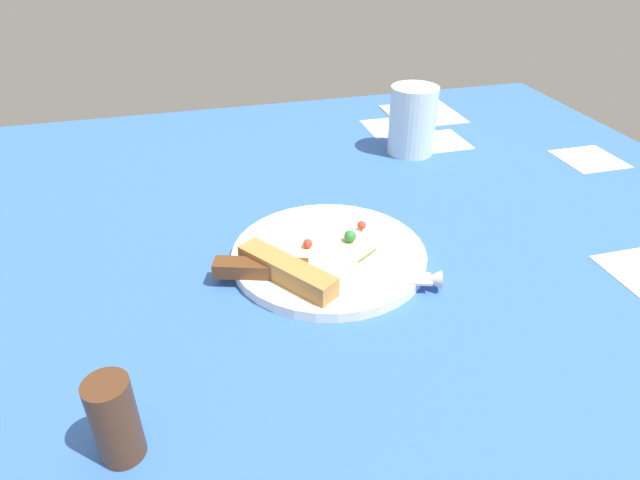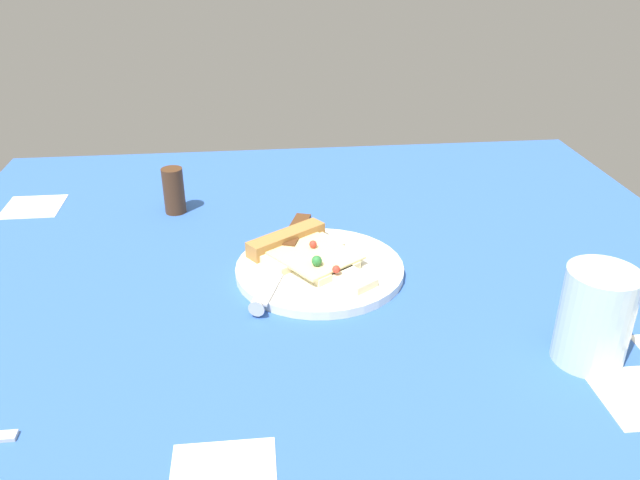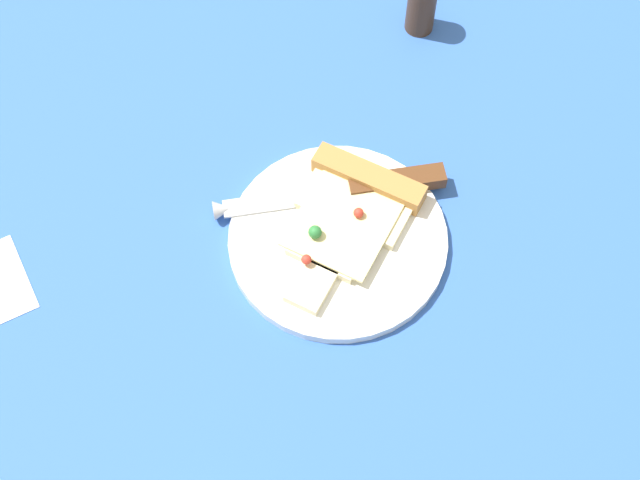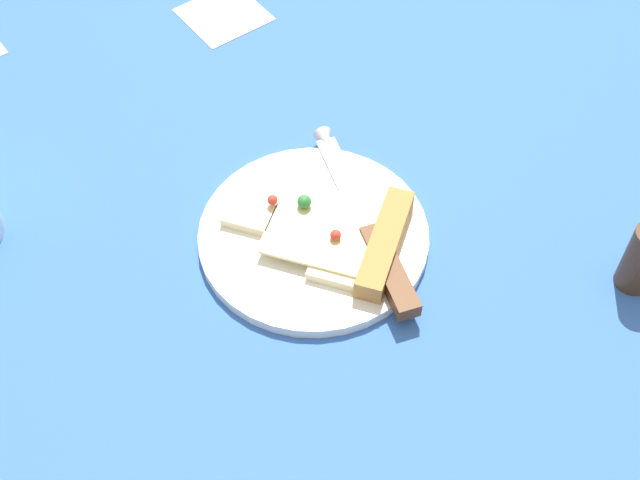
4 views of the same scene
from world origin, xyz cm
name	(u,v)px [view 1 (image 1 of 4)]	position (x,y,z in cm)	size (l,w,h in cm)	color
ground_plane	(367,261)	(0.04, 0.01, -1.50)	(110.46, 110.46, 3.00)	#3360B7
plate	(329,255)	(-4.89, -0.70, 0.59)	(22.11, 22.11, 1.18)	white
pizza_slice	(314,255)	(-6.99, -2.20, 1.97)	(18.72, 16.38, 2.65)	beige
knife	(304,271)	(-8.75, -4.66, 1.78)	(23.45, 9.52, 2.45)	silver
drinking_glass	(412,120)	(16.16, 25.70, 5.34)	(7.40, 7.40, 10.68)	silver
pepper_shaker	(115,420)	(-26.65, -21.42, 3.66)	(3.30, 3.30, 7.32)	#4C2D19
napkin	(423,113)	(25.55, 41.69, 0.20)	(13.00, 13.00, 0.40)	beige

